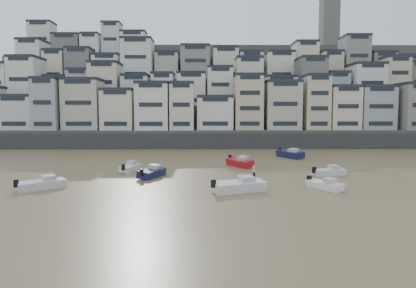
{
  "coord_description": "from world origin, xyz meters",
  "views": [
    {
      "loc": [
        8.71,
        -19.33,
        8.17
      ],
      "look_at": [
        9.26,
        30.0,
        4.0
      ],
      "focal_mm": 32.0,
      "sensor_mm": 36.0,
      "label": 1
    }
  ],
  "objects_px": {
    "boat_e": "(240,161)",
    "boat_j": "(42,182)",
    "boat_i": "(290,153)",
    "boat_b": "(325,184)",
    "boat_d": "(329,171)",
    "boat_c": "(152,171)",
    "boat_a": "(239,184)",
    "boat_f": "(130,166)",
    "person_pink": "(254,172)"
  },
  "relations": [
    {
      "from": "boat_e",
      "to": "boat_j",
      "type": "height_order",
      "value": "boat_e"
    },
    {
      "from": "boat_i",
      "to": "boat_b",
      "type": "bearing_deg",
      "value": -29.54
    },
    {
      "from": "boat_d",
      "to": "boat_j",
      "type": "relative_size",
      "value": 0.91
    },
    {
      "from": "boat_c",
      "to": "boat_j",
      "type": "height_order",
      "value": "boat_c"
    },
    {
      "from": "boat_a",
      "to": "boat_b",
      "type": "bearing_deg",
      "value": -13.46
    },
    {
      "from": "boat_d",
      "to": "boat_b",
      "type": "relative_size",
      "value": 1.08
    },
    {
      "from": "boat_c",
      "to": "boat_f",
      "type": "bearing_deg",
      "value": 57.6
    },
    {
      "from": "boat_e",
      "to": "boat_a",
      "type": "xyz_separation_m",
      "value": [
        -1.84,
        -18.49,
        0.04
      ]
    },
    {
      "from": "boat_e",
      "to": "person_pink",
      "type": "bearing_deg",
      "value": -24.8
    },
    {
      "from": "boat_i",
      "to": "boat_b",
      "type": "xyz_separation_m",
      "value": [
        -2.8,
        -28.06,
        -0.3
      ]
    },
    {
      "from": "boat_j",
      "to": "boat_f",
      "type": "xyz_separation_m",
      "value": [
        7.0,
        12.26,
        -0.05
      ]
    },
    {
      "from": "boat_i",
      "to": "boat_d",
      "type": "bearing_deg",
      "value": -21.99
    },
    {
      "from": "boat_d",
      "to": "boat_a",
      "type": "bearing_deg",
      "value": -158.48
    },
    {
      "from": "boat_d",
      "to": "boat_i",
      "type": "bearing_deg",
      "value": 75.15
    },
    {
      "from": "boat_i",
      "to": "boat_e",
      "type": "bearing_deg",
      "value": -67.1
    },
    {
      "from": "boat_c",
      "to": "boat_i",
      "type": "distance_m",
      "value": 30.21
    },
    {
      "from": "boat_d",
      "to": "boat_b",
      "type": "bearing_deg",
      "value": -128.22
    },
    {
      "from": "boat_a",
      "to": "boat_f",
      "type": "height_order",
      "value": "boat_a"
    },
    {
      "from": "boat_f",
      "to": "boat_i",
      "type": "bearing_deg",
      "value": -48.99
    },
    {
      "from": "boat_b",
      "to": "boat_f",
      "type": "bearing_deg",
      "value": -152.24
    },
    {
      "from": "boat_d",
      "to": "boat_c",
      "type": "height_order",
      "value": "boat_c"
    },
    {
      "from": "boat_c",
      "to": "boat_a",
      "type": "bearing_deg",
      "value": -111.49
    },
    {
      "from": "boat_d",
      "to": "boat_j",
      "type": "bearing_deg",
      "value": 177.12
    },
    {
      "from": "boat_c",
      "to": "boat_e",
      "type": "height_order",
      "value": "boat_e"
    },
    {
      "from": "person_pink",
      "to": "boat_d",
      "type": "bearing_deg",
      "value": 12.78
    },
    {
      "from": "boat_j",
      "to": "person_pink",
      "type": "xyz_separation_m",
      "value": [
        23.61,
        5.99,
        0.15
      ]
    },
    {
      "from": "boat_d",
      "to": "person_pink",
      "type": "relative_size",
      "value": 2.76
    },
    {
      "from": "boat_b",
      "to": "boat_c",
      "type": "bearing_deg",
      "value": -145.39
    },
    {
      "from": "boat_c",
      "to": "boat_j",
      "type": "xyz_separation_m",
      "value": [
        -10.77,
        -7.36,
        -0.03
      ]
    },
    {
      "from": "boat_e",
      "to": "boat_j",
      "type": "relative_size",
      "value": 1.1
    },
    {
      "from": "boat_d",
      "to": "boat_f",
      "type": "distance_m",
      "value": 27.04
    },
    {
      "from": "boat_j",
      "to": "boat_f",
      "type": "distance_m",
      "value": 14.12
    },
    {
      "from": "boat_i",
      "to": "person_pink",
      "type": "relative_size",
      "value": 3.84
    },
    {
      "from": "boat_d",
      "to": "person_pink",
      "type": "distance_m",
      "value": 10.4
    },
    {
      "from": "boat_c",
      "to": "boat_d",
      "type": "bearing_deg",
      "value": -67.62
    },
    {
      "from": "boat_f",
      "to": "boat_b",
      "type": "height_order",
      "value": "boat_f"
    },
    {
      "from": "boat_a",
      "to": "person_pink",
      "type": "relative_size",
      "value": 3.5
    },
    {
      "from": "boat_e",
      "to": "boat_f",
      "type": "xyz_separation_m",
      "value": [
        -15.86,
        -4.5,
        -0.12
      ]
    },
    {
      "from": "boat_b",
      "to": "boat_j",
      "type": "bearing_deg",
      "value": -124.51
    },
    {
      "from": "boat_a",
      "to": "boat_f",
      "type": "distance_m",
      "value": 19.8
    },
    {
      "from": "boat_d",
      "to": "boat_i",
      "type": "height_order",
      "value": "boat_i"
    },
    {
      "from": "boat_c",
      "to": "boat_b",
      "type": "relative_size",
      "value": 1.24
    },
    {
      "from": "boat_b",
      "to": "boat_e",
      "type": "bearing_deg",
      "value": 169.76
    },
    {
      "from": "boat_d",
      "to": "person_pink",
      "type": "height_order",
      "value": "person_pink"
    },
    {
      "from": "boat_d",
      "to": "boat_e",
      "type": "distance_m",
      "value": 13.8
    },
    {
      "from": "boat_e",
      "to": "boat_j",
      "type": "distance_m",
      "value": 28.35
    },
    {
      "from": "boat_a",
      "to": "person_pink",
      "type": "distance_m",
      "value": 8.14
    },
    {
      "from": "boat_j",
      "to": "boat_f",
      "type": "relative_size",
      "value": 1.07
    },
    {
      "from": "boat_i",
      "to": "boat_a",
      "type": "bearing_deg",
      "value": -46.22
    },
    {
      "from": "boat_i",
      "to": "boat_b",
      "type": "height_order",
      "value": "boat_i"
    }
  ]
}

